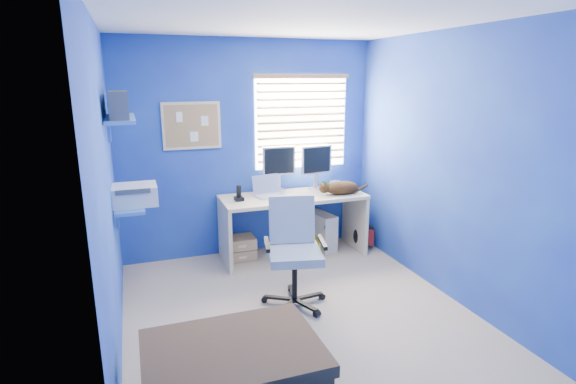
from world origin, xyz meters
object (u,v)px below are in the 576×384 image
object	(u,v)px
cat	(342,188)
tower_pc	(321,231)
laptop	(270,187)
desk	(293,226)
office_chair	(294,266)

from	to	relation	value
cat	tower_pc	bearing A→B (deg)	127.91
laptop	cat	size ratio (longest dim) A/B	0.78
desk	office_chair	world-z (taller)	office_chair
tower_pc	laptop	bearing A→B (deg)	172.01
office_chair	tower_pc	bearing A→B (deg)	56.24
office_chair	laptop	bearing A→B (deg)	83.41
cat	office_chair	world-z (taller)	office_chair
desk	tower_pc	bearing A→B (deg)	12.97
desk	laptop	xyz separation A→B (m)	(-0.26, 0.05, 0.48)
cat	tower_pc	distance (m)	0.65
laptop	office_chair	bearing A→B (deg)	-106.61
desk	laptop	size ratio (longest dim) A/B	5.07
office_chair	desk	bearing A→B (deg)	70.31
cat	desk	bearing A→B (deg)	169.71
desk	office_chair	distance (m)	1.17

